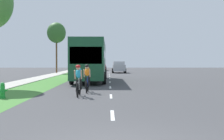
{
  "coord_description": "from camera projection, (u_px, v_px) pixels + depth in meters",
  "views": [
    {
      "loc": [
        -0.14,
        -5.66,
        1.73
      ],
      "look_at": [
        0.18,
        18.43,
        1.04
      ],
      "focal_mm": 46.26,
      "sensor_mm": 36.0,
      "label": 1
    }
  ],
  "objects": [
    {
      "name": "ground_plane",
      "position": [
        110.0,
        81.0,
        25.69
      ],
      "size": [
        120.0,
        120.0,
        0.0
      ],
      "primitive_type": "plane",
      "color": "#424244"
    },
    {
      "name": "grass_verge",
      "position": [
        52.0,
        81.0,
        25.63
      ],
      "size": [
        2.67,
        70.0,
        0.01
      ],
      "primitive_type": "cube",
      "color": "#478438",
      "rests_on": "ground_plane"
    },
    {
      "name": "sidewalk_concrete",
      "position": [
        27.0,
        81.0,
        25.6
      ],
      "size": [
        1.89,
        70.0,
        0.1
      ],
      "primitive_type": "cube",
      "color": "#B2ADA3",
      "rests_on": "ground_plane"
    },
    {
      "name": "lane_markings_center",
      "position": [
        110.0,
        79.0,
        29.69
      ],
      "size": [
        0.12,
        52.71,
        0.01
      ],
      "color": "white",
      "rests_on": "ground_plane"
    },
    {
      "name": "fire_hydrant_green",
      "position": [
        2.0,
        91.0,
        13.53
      ],
      "size": [
        0.44,
        0.38,
        0.76
      ],
      "color": "#1E8C33",
      "rests_on": "ground_plane"
    },
    {
      "name": "cyclist_lead",
      "position": [
        79.0,
        80.0,
        14.43
      ],
      "size": [
        0.42,
        1.72,
        1.58
      ],
      "color": "black",
      "rests_on": "ground_plane"
    },
    {
      "name": "cyclist_trailing",
      "position": [
        87.0,
        78.0,
        16.29
      ],
      "size": [
        0.42,
        1.72,
        1.58
      ],
      "color": "black",
      "rests_on": "ground_plane"
    },
    {
      "name": "bus_dark_green",
      "position": [
        91.0,
        59.0,
        25.77
      ],
      "size": [
        2.78,
        11.6,
        3.48
      ],
      "color": "#194C2D",
      "rests_on": "ground_plane"
    },
    {
      "name": "suv_silver",
      "position": [
        119.0,
        67.0,
        45.33
      ],
      "size": [
        2.15,
        4.7,
        1.79
      ],
      "color": "#A5A8AD",
      "rests_on": "ground_plane"
    },
    {
      "name": "pickup_red",
      "position": [
        101.0,
        66.0,
        56.81
      ],
      "size": [
        2.22,
        5.1,
        1.64
      ],
      "color": "red",
      "rests_on": "ground_plane"
    },
    {
      "name": "street_tree_far",
      "position": [
        56.0,
        33.0,
        43.73
      ],
      "size": [
        2.84,
        2.84,
        7.7
      ],
      "color": "brown",
      "rests_on": "ground_plane"
    }
  ]
}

